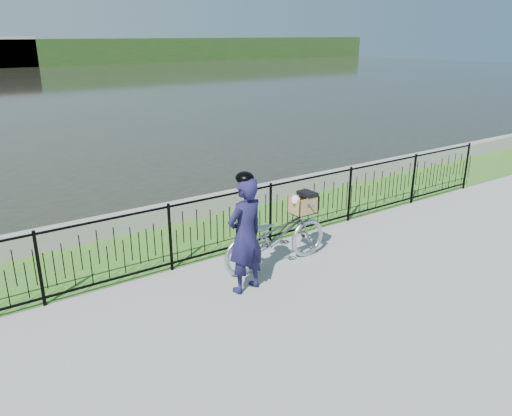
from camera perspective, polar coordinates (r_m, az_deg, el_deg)
ground at (r=7.62m, az=2.67°, el=-9.56°), size 120.00×120.00×0.00m
grass_strip at (r=9.61m, az=-6.74°, el=-3.29°), size 60.00×2.00×0.01m
quay_wall at (r=10.38m, az=-9.40°, el=-0.51°), size 60.00×0.30×0.40m
fence at (r=8.58m, az=-3.73°, el=-1.91°), size 14.00×0.06×1.15m
far_building_right at (r=64.61m, az=-26.69°, el=15.61°), size 6.00×3.00×3.20m
bicycle_rig at (r=8.23m, az=2.38°, el=-3.12°), size 2.01×0.70×1.19m
cyclist at (r=7.30m, az=-1.23°, el=-3.00°), size 0.70×0.52×1.84m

